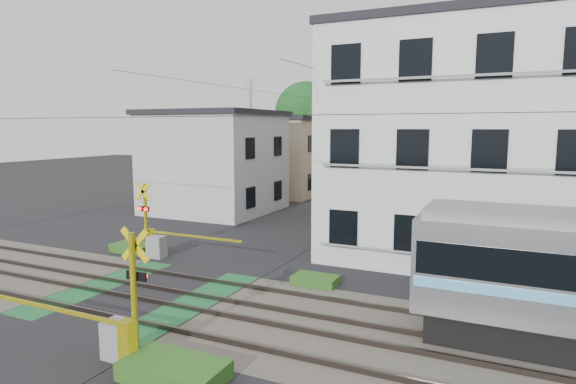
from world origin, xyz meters
The scene contains 11 objects.
ground centered at (0.00, 0.00, 0.00)m, with size 120.00×120.00×0.00m, color black.
track_bed centered at (0.00, 0.00, 0.04)m, with size 120.00×120.00×0.14m.
crossing_signal_near centered at (2.59, -3.65, 0.71)m, with size 4.74×0.65×3.09m.
crossing_signal_far centered at (-2.59, 3.65, 0.71)m, with size 4.74×0.65×3.09m.
apartment_block centered at (8.50, 9.49, 4.66)m, with size 10.20×8.36×9.30m.
houses_row centered at (0.25, 25.92, 3.24)m, with size 22.07×31.35×6.80m.
tree_hill centered at (-0.12, 48.21, 6.06)m, with size 40.00×13.44×11.93m.
catenary centered at (6.00, 0.03, 3.70)m, with size 60.00×5.04×7.00m.
utility_poles centered at (-1.05, 23.01, 4.08)m, with size 7.90×42.00×8.00m.
pedestrian centered at (1.15, 33.38, 0.89)m, with size 0.65×0.42×1.77m, color black.
weed_patches centered at (1.76, -0.09, 0.18)m, with size 10.25×8.80×0.40m.
Camera 1 is at (10.37, -11.39, 5.25)m, focal length 30.00 mm.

